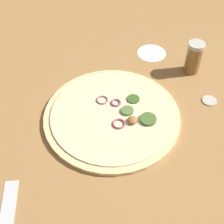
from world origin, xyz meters
TOP-DOWN VIEW (x-y plane):
  - ground_plane at (0.00, 0.00)m, footprint 3.00×3.00m
  - pizza at (-0.00, 0.00)m, footprint 0.37×0.37m
  - spice_jar at (-0.23, 0.22)m, footprint 0.05×0.05m
  - loose_cap at (-0.10, 0.27)m, footprint 0.04×0.04m
  - flour_patch at (-0.30, 0.09)m, footprint 0.10×0.10m

SIDE VIEW (x-z plane):
  - ground_plane at x=0.00m, z-range 0.00..0.00m
  - flour_patch at x=-0.30m, z-range 0.00..0.00m
  - loose_cap at x=-0.10m, z-range 0.00..0.01m
  - pizza at x=0.00m, z-range -0.01..0.02m
  - spice_jar at x=-0.23m, z-range 0.00..0.10m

